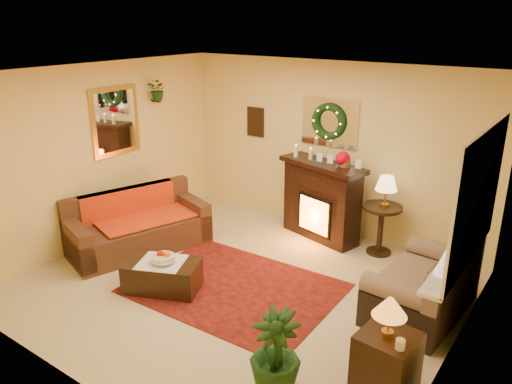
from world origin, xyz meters
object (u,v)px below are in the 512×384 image
Objects in this scene: sofa at (138,221)px; end_table_square at (386,366)px; fireplace at (321,203)px; side_table_round at (380,232)px; coffee_table at (162,275)px; loveseat at (423,278)px.

end_table_square is at bearing 7.89° from sofa.
fireplace is 0.97m from side_table_round.
side_table_round reaches higher than coffee_table.
fireplace is 1.70× the size of side_table_round.
fireplace is 0.84× the size of loveseat.
sofa is 1.34× the size of loveseat.
loveseat is at bearing -49.85° from side_table_round.
fireplace reaches higher than loveseat.
side_table_round is (2.87, 1.89, -0.10)m from sofa.
fireplace is at bearing 153.27° from loveseat.
end_table_square is at bearing -25.63° from coffee_table.
coffee_table is (-2.73, -1.37, -0.21)m from loveseat.
fireplace is (1.92, 1.89, 0.12)m from sofa.
loveseat is 2.45× the size of end_table_square.
sofa is at bearing 169.83° from end_table_square.
sofa is 2.70m from fireplace.
coffee_table is at bearing -93.78° from fireplace.
coffee_table is (-1.77, -2.51, -0.11)m from side_table_round.
side_table_round is 0.80× the size of coffee_table.
coffee_table is (-2.89, 0.09, -0.06)m from end_table_square.
sofa reaches higher than coffee_table.
end_table_square is (0.16, -1.47, -0.15)m from loveseat.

